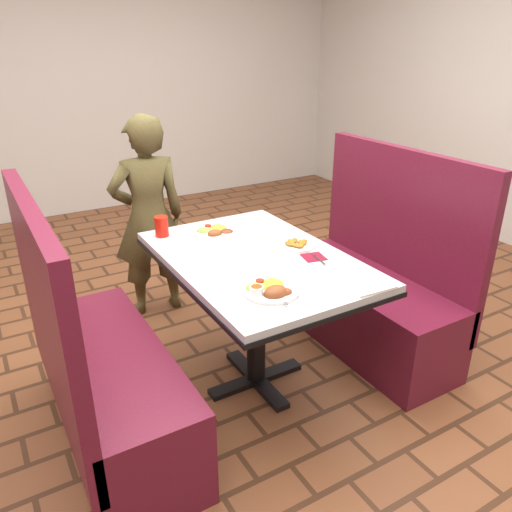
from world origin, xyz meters
name	(u,v)px	position (x,y,z in m)	size (l,w,h in m)	color
dining_table	(256,274)	(0.00, 0.00, 0.65)	(0.81, 1.21, 0.75)	silver
booth_bench_left	(103,378)	(-0.80, 0.00, 0.33)	(0.47, 1.20, 1.17)	maroon
booth_bench_right	(371,293)	(0.80, 0.00, 0.33)	(0.47, 1.20, 1.17)	maroon
diner_person	(149,218)	(-0.18, 1.06, 0.66)	(0.48, 0.32, 1.32)	brown
near_dinner_plate	(271,287)	(-0.14, -0.36, 0.78)	(0.24, 0.24, 0.07)	white
far_dinner_plate	(215,230)	(-0.03, 0.38, 0.77)	(0.24, 0.24, 0.06)	white
plantain_plate	(297,245)	(0.24, 0.00, 0.76)	(0.19, 0.19, 0.03)	white
maroon_napkin	(314,257)	(0.23, -0.16, 0.75)	(0.10, 0.10, 0.00)	maroon
spoon_utensil	(319,260)	(0.23, -0.20, 0.75)	(0.01, 0.13, 0.00)	silver
red_tumbler	(162,226)	(-0.30, 0.49, 0.80)	(0.07, 0.07, 0.11)	red
paper_napkin	(368,285)	(0.25, -0.53, 0.76)	(0.20, 0.15, 0.01)	white
knife_utensil	(286,290)	(-0.09, -0.39, 0.76)	(0.01, 0.15, 0.00)	silver
fork_utensil	(282,296)	(-0.13, -0.43, 0.76)	(0.01, 0.17, 0.00)	silver
lettuce_shreds	(257,250)	(0.04, 0.06, 0.75)	(0.28, 0.32, 0.00)	#A1CC51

